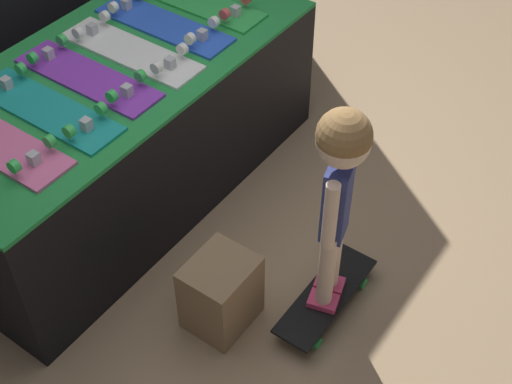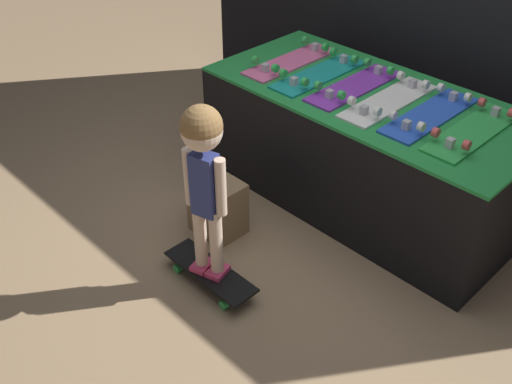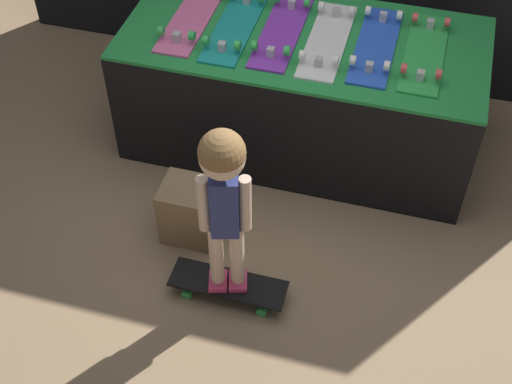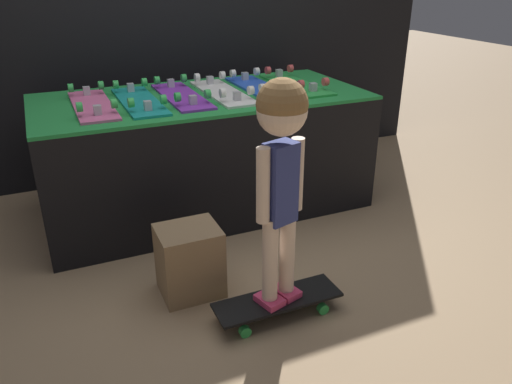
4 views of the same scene
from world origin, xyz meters
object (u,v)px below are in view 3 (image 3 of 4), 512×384
at_px(skateboard_pink_on_rack, 192,17).
at_px(skateboard_white_on_rack, 327,40).
at_px(skateboard_on_floor, 228,285).
at_px(storage_box, 190,211).
at_px(skateboard_teal_on_rack, 235,26).
at_px(skateboard_blue_on_rack, 376,44).
at_px(skateboard_green_on_rack, 425,52).
at_px(skateboard_purple_on_rack, 282,31).
at_px(child, 223,186).

bearing_deg(skateboard_pink_on_rack, skateboard_white_on_rack, -0.78).
relative_size(skateboard_on_floor, storage_box, 1.69).
bearing_deg(skateboard_teal_on_rack, skateboard_blue_on_rack, 2.34).
distance_m(skateboard_pink_on_rack, skateboard_green_on_rack, 1.33).
xyz_separation_m(skateboard_blue_on_rack, skateboard_green_on_rack, (0.27, 0.00, 0.00)).
distance_m(skateboard_teal_on_rack, skateboard_blue_on_rack, 0.80).
distance_m(skateboard_pink_on_rack, storage_box, 1.13).
relative_size(skateboard_teal_on_rack, skateboard_purple_on_rack, 1.00).
bearing_deg(skateboard_blue_on_rack, skateboard_purple_on_rack, -178.83).
relative_size(skateboard_teal_on_rack, skateboard_white_on_rack, 1.00).
bearing_deg(skateboard_green_on_rack, skateboard_purple_on_rack, -179.15).
height_order(skateboard_white_on_rack, child, child).
xyz_separation_m(skateboard_white_on_rack, skateboard_green_on_rack, (0.53, 0.03, 0.00)).
distance_m(skateboard_pink_on_rack, skateboard_purple_on_rack, 0.53).
distance_m(skateboard_pink_on_rack, child, 1.39).
height_order(skateboard_purple_on_rack, storage_box, skateboard_purple_on_rack).
bearing_deg(storage_box, skateboard_blue_on_rack, 49.70).
xyz_separation_m(skateboard_purple_on_rack, skateboard_white_on_rack, (0.27, -0.02, 0.00)).
bearing_deg(skateboard_white_on_rack, skateboard_green_on_rack, 2.90).
distance_m(skateboard_on_floor, child, 0.73).
xyz_separation_m(skateboard_pink_on_rack, skateboard_white_on_rack, (0.80, -0.01, 0.00)).
bearing_deg(storage_box, skateboard_on_floor, -47.25).
relative_size(skateboard_green_on_rack, skateboard_on_floor, 1.22).
bearing_deg(skateboard_purple_on_rack, skateboard_pink_on_rack, -179.54).
distance_m(skateboard_white_on_rack, skateboard_blue_on_rack, 0.27).
bearing_deg(skateboard_blue_on_rack, storage_box, -130.30).
bearing_deg(storage_box, skateboard_teal_on_rack, 90.23).
relative_size(skateboard_purple_on_rack, storage_box, 2.07).
bearing_deg(skateboard_purple_on_rack, skateboard_teal_on_rack, -175.33).
bearing_deg(skateboard_teal_on_rack, child, -75.58).
bearing_deg(skateboard_green_on_rack, child, -120.12).
relative_size(skateboard_teal_on_rack, skateboard_on_floor, 1.22).
relative_size(skateboard_pink_on_rack, skateboard_green_on_rack, 1.00).
xyz_separation_m(skateboard_purple_on_rack, child, (0.05, -1.27, 0.03)).
xyz_separation_m(skateboard_pink_on_rack, skateboard_purple_on_rack, (0.53, 0.00, 0.00)).
relative_size(skateboard_pink_on_rack, skateboard_purple_on_rack, 1.00).
bearing_deg(storage_box, skateboard_purple_on_rack, 74.18).
relative_size(skateboard_teal_on_rack, storage_box, 2.07).
relative_size(skateboard_pink_on_rack, storage_box, 2.07).
bearing_deg(skateboard_green_on_rack, skateboard_on_floor, -120.12).
bearing_deg(skateboard_pink_on_rack, skateboard_teal_on_rack, -3.77).
xyz_separation_m(skateboard_white_on_rack, storage_box, (-0.53, -0.91, -0.60)).
height_order(skateboard_white_on_rack, storage_box, skateboard_white_on_rack).
xyz_separation_m(skateboard_on_floor, storage_box, (-0.32, 0.34, 0.11)).
distance_m(skateboard_teal_on_rack, skateboard_white_on_rack, 0.53).
bearing_deg(skateboard_blue_on_rack, skateboard_pink_on_rack, -179.19).
bearing_deg(child, skateboard_pink_on_rack, 99.18).
height_order(skateboard_teal_on_rack, skateboard_green_on_rack, same).
bearing_deg(storage_box, skateboard_pink_on_rack, 106.30).
bearing_deg(child, storage_box, 117.04).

